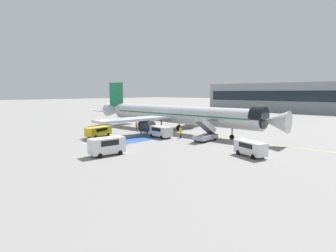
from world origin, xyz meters
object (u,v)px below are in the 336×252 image
at_px(airliner, 174,114).
at_px(service_van_2, 98,131).
at_px(fuel_tanker, 196,115).
at_px(ground_crew_3, 141,129).
at_px(service_van_3, 107,145).
at_px(boarding_stairs_forward, 206,135).
at_px(service_van_1, 160,131).
at_px(ground_crew_0, 180,130).
at_px(ground_crew_1, 181,133).
at_px(ground_crew_2, 136,125).
at_px(service_van_0, 250,147).
at_px(terminal_building, 315,98).

bearing_deg(airliner, service_van_2, -25.98).
relative_size(fuel_tanker, ground_crew_3, 5.81).
bearing_deg(airliner, service_van_3, 16.56).
relative_size(boarding_stairs_forward, service_van_1, 1.07).
bearing_deg(service_van_1, ground_crew_0, 161.00).
bearing_deg(service_van_1, airliner, -153.33).
height_order(ground_crew_1, ground_crew_2, ground_crew_1).
xyz_separation_m(service_van_2, ground_crew_2, (-2.30, 11.46, -0.12)).
height_order(boarding_stairs_forward, fuel_tanker, boarding_stairs_forward).
distance_m(service_van_0, service_van_3, 18.96).
bearing_deg(service_van_3, ground_crew_2, -40.61).
bearing_deg(service_van_1, ground_crew_2, -103.22).
bearing_deg(terminal_building, service_van_1, -93.62).
bearing_deg(service_van_1, service_van_3, 22.76).
bearing_deg(fuel_tanker, ground_crew_1, -53.20).
relative_size(ground_crew_0, ground_crew_1, 1.06).
bearing_deg(ground_crew_2, airliner, -85.45).
bearing_deg(service_van_1, service_van_2, -44.92).
distance_m(service_van_0, terminal_building, 90.42).
distance_m(service_van_0, ground_crew_3, 24.71).
height_order(ground_crew_0, terminal_building, terminal_building).
bearing_deg(service_van_2, boarding_stairs_forward, 20.90).
height_order(service_van_2, ground_crew_1, service_van_2).
bearing_deg(service_van_3, ground_crew_1, -77.11).
relative_size(boarding_stairs_forward, service_van_2, 1.00).
xyz_separation_m(service_van_1, ground_crew_1, (3.36, 1.85, -0.24)).
relative_size(ground_crew_0, terminal_building, 0.02).
relative_size(airliner, service_van_2, 8.77).
distance_m(ground_crew_0, ground_crew_3, 8.23).
bearing_deg(service_van_0, ground_crew_0, 90.04).
height_order(ground_crew_1, ground_crew_3, ground_crew_3).
xyz_separation_m(airliner, service_van_0, (21.37, -9.49, -2.54)).
bearing_deg(service_van_0, service_van_2, 120.04).
height_order(airliner, service_van_2, airliner).
height_order(boarding_stairs_forward, ground_crew_2, boarding_stairs_forward).
height_order(airliner, fuel_tanker, airliner).
bearing_deg(service_van_1, ground_crew_3, -86.90).
relative_size(airliner, service_van_3, 9.41).
distance_m(service_van_1, ground_crew_2, 12.20).
relative_size(service_van_2, ground_crew_2, 2.98).
bearing_deg(service_van_3, service_van_1, -64.16).
xyz_separation_m(service_van_1, ground_crew_2, (-11.49, 4.09, -0.24)).
distance_m(airliner, service_van_3, 22.96).
relative_size(ground_crew_1, terminal_building, 0.02).
xyz_separation_m(fuel_tanker, ground_crew_3, (5.35, -25.93, -0.73)).
distance_m(fuel_tanker, ground_crew_2, 22.18).
distance_m(boarding_stairs_forward, service_van_3, 18.01).
distance_m(service_van_3, ground_crew_2, 24.70).
xyz_separation_m(ground_crew_0, ground_crew_3, (-7.50, -3.41, -0.04)).
relative_size(service_van_2, terminal_building, 0.06).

